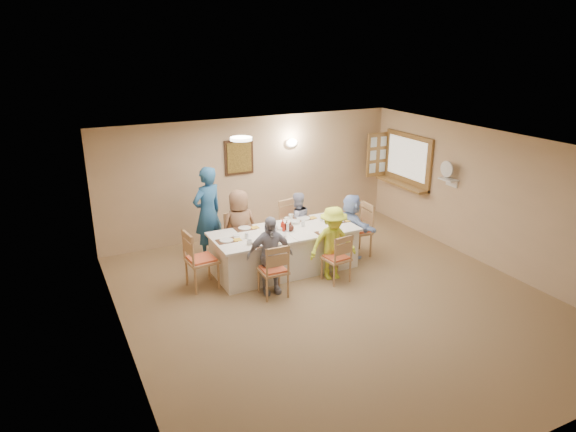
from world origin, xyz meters
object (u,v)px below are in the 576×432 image
diner_front_left (270,255)px  diner_back_right (297,222)px  dining_table (285,250)px  chair_left_end (202,259)px  chair_back_right (294,225)px  caregiver (208,213)px  serving_hatch (408,160)px  chair_back_left (238,237)px  diner_front_right (333,243)px  condiment_ketchup (283,225)px  desk_fan (448,172)px  diner_back_left (239,227)px  diner_right_end (351,226)px  chair_front_right (336,257)px  chair_front_left (273,269)px  chair_right_end (357,230)px

diner_front_left → diner_back_right: bearing=56.5°
dining_table → chair_left_end: chair_left_end is taller
chair_back_right → caregiver: (-1.65, 0.35, 0.40)m
serving_hatch → diner_back_right: bearing=-174.7°
chair_back_left → diner_front_right: diner_front_right is taller
chair_back_left → chair_left_end: chair_left_end is taller
diner_front_right → condiment_ketchup: 0.95m
serving_hatch → diner_front_left: size_ratio=1.13×
desk_fan → chair_left_end: desk_fan is taller
dining_table → diner_back_left: size_ratio=1.86×
desk_fan → dining_table: size_ratio=0.11×
diner_front_left → caregiver: bearing=111.7°
caregiver → diner_back_right: bearing=141.6°
chair_left_end → diner_front_right: diner_front_right is taller
diner_right_end → condiment_ketchup: 1.49m
desk_fan → dining_table: bearing=173.0°
chair_back_left → chair_front_right: size_ratio=1.02×
chair_back_left → chair_front_left: size_ratio=0.97×
serving_hatch → diner_back_left: serving_hatch is taller
chair_left_end → diner_front_right: (2.15, -0.68, 0.14)m
chair_front_left → caregiver: size_ratio=0.52×
diner_right_end → caregiver: 2.74m
chair_back_right → condiment_ketchup: bearing=-139.9°
chair_right_end → caregiver: caregiver is taller
diner_back_right → diner_front_left: (-1.20, -1.36, 0.06)m
diner_back_left → condiment_ketchup: size_ratio=6.23×
serving_hatch → dining_table: serving_hatch is taller
dining_table → diner_right_end: size_ratio=2.10×
chair_front_left → diner_back_left: diner_back_left is taller
chair_back_right → chair_front_left: 2.00m
chair_front_right → diner_front_right: bearing=-96.5°
chair_left_end → caregiver: caregiver is taller
dining_table → chair_front_right: bearing=-53.1°
desk_fan → dining_table: desk_fan is taller
serving_hatch → chair_left_end: size_ratio=1.45×
serving_hatch → caregiver: serving_hatch is taller
serving_hatch → chair_back_right: bearing=-177.1°
chair_back_right → chair_front_left: size_ratio=1.07×
serving_hatch → dining_table: 3.75m
diner_right_end → caregiver: bearing=62.6°
diner_front_right → dining_table: bearing=139.4°
desk_fan → dining_table: 3.56m
desk_fan → diner_right_end: desk_fan is taller
dining_table → diner_back_right: (0.60, 0.68, 0.22)m
serving_hatch → chair_right_end: 2.34m
serving_hatch → desk_fan: 1.36m
chair_front_right → condiment_ketchup: condiment_ketchup is taller
chair_front_right → diner_right_end: 1.16m
diner_front_left → chair_front_right: bearing=2.2°
diner_back_right → diner_right_end: (0.82, -0.68, 0.02)m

